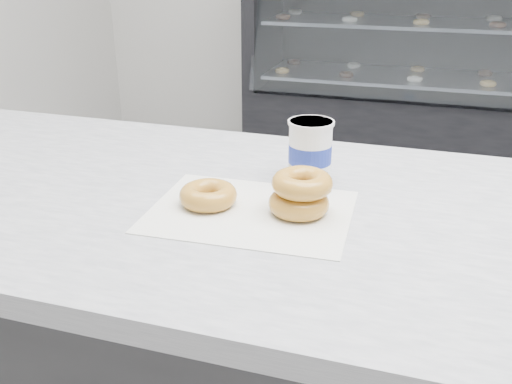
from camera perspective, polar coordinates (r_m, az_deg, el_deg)
display_case at (r=3.70m, az=18.68°, el=9.28°), size 2.40×0.74×1.25m
wax_paper at (r=0.98m, az=-0.54°, el=-1.94°), size 0.35×0.27×0.00m
donut_single at (r=1.00m, az=-4.80°, el=-0.31°), size 0.13×0.13×0.04m
donut_stack at (r=0.96m, az=4.47°, el=-0.12°), size 0.14×0.14×0.07m
coffee_cup at (r=1.10m, az=5.43°, el=4.21°), size 0.09×0.09×0.12m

